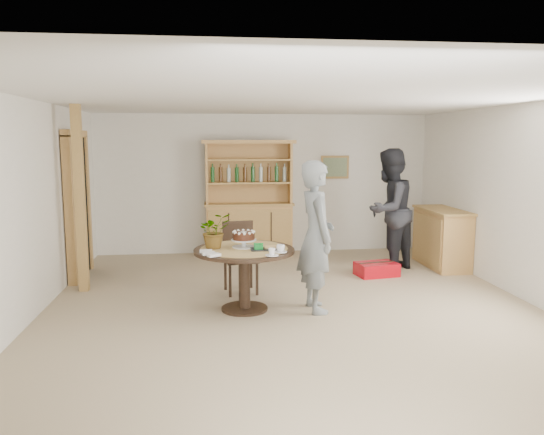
{
  "coord_description": "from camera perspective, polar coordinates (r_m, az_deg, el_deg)",
  "views": [
    {
      "loc": [
        -0.96,
        -6.06,
        2.02
      ],
      "look_at": [
        -0.19,
        0.62,
        1.05
      ],
      "focal_mm": 35.0,
      "sensor_mm": 36.0,
      "label": 1
    }
  ],
  "objects": [
    {
      "name": "ground",
      "position": [
        6.46,
        2.34,
        -10.01
      ],
      "size": [
        7.0,
        7.0,
        0.0
      ],
      "primitive_type": "plane",
      "color": "tan",
      "rests_on": "ground"
    },
    {
      "name": "room_shell",
      "position": [
        6.15,
        2.45,
        5.6
      ],
      "size": [
        6.04,
        7.04,
        2.52
      ],
      "color": "white",
      "rests_on": "ground"
    },
    {
      "name": "doorway",
      "position": [
        8.35,
        -20.23,
        1.42
      ],
      "size": [
        0.13,
        1.1,
        2.18
      ],
      "color": "black",
      "rests_on": "ground"
    },
    {
      "name": "pine_post",
      "position": [
        7.51,
        -19.95,
        1.83
      ],
      "size": [
        0.12,
        0.12,
        2.5
      ],
      "primitive_type": "cube",
      "color": "tan",
      "rests_on": "ground"
    },
    {
      "name": "hutch",
      "position": [
        9.42,
        -2.5,
        0.08
      ],
      "size": [
        1.62,
        0.54,
        2.04
      ],
      "color": "tan",
      "rests_on": "ground"
    },
    {
      "name": "sideboard",
      "position": [
        9.01,
        17.8,
        -2.08
      ],
      "size": [
        0.54,
        1.26,
        0.94
      ],
      "color": "tan",
      "rests_on": "ground"
    },
    {
      "name": "dining_table",
      "position": [
        6.35,
        -3.0,
        -4.68
      ],
      "size": [
        1.2,
        1.2,
        0.76
      ],
      "color": "black",
      "rests_on": "ground"
    },
    {
      "name": "dining_chair",
      "position": [
        7.17,
        -3.51,
        -3.75
      ],
      "size": [
        0.48,
        0.48,
        0.95
      ],
      "rotation": [
        0.0,
        0.0,
        0.14
      ],
      "color": "black",
      "rests_on": "ground"
    },
    {
      "name": "birthday_cake",
      "position": [
        6.34,
        -3.05,
        -2.13
      ],
      "size": [
        0.3,
        0.3,
        0.2
      ],
      "color": "white",
      "rests_on": "dining_table"
    },
    {
      "name": "flower_vase",
      "position": [
        6.32,
        -6.23,
        -1.41
      ],
      "size": [
        0.47,
        0.44,
        0.42
      ],
      "primitive_type": "imported",
      "rotation": [
        0.0,
        0.0,
        0.35
      ],
      "color": "#3F7233",
      "rests_on": "dining_table"
    },
    {
      "name": "gift_tray",
      "position": [
        6.21,
        -0.97,
        -3.26
      ],
      "size": [
        0.3,
        0.2,
        0.08
      ],
      "color": "black",
      "rests_on": "dining_table"
    },
    {
      "name": "coffee_cup_a",
      "position": [
        6.08,
        0.92,
        -3.39
      ],
      "size": [
        0.15,
        0.15,
        0.09
      ],
      "color": "white",
      "rests_on": "dining_table"
    },
    {
      "name": "coffee_cup_b",
      "position": [
        5.9,
        -0.02,
        -3.79
      ],
      "size": [
        0.15,
        0.15,
        0.08
      ],
      "color": "white",
      "rests_on": "dining_table"
    },
    {
      "name": "napkins",
      "position": [
        6.0,
        -6.75,
        -3.83
      ],
      "size": [
        0.24,
        0.33,
        0.03
      ],
      "color": "white",
      "rests_on": "dining_table"
    },
    {
      "name": "teen_boy",
      "position": [
        6.3,
        4.77,
        -2.05
      ],
      "size": [
        0.5,
        0.7,
        1.8
      ],
      "primitive_type": "imported",
      "rotation": [
        0.0,
        0.0,
        1.67
      ],
      "color": "slate",
      "rests_on": "ground"
    },
    {
      "name": "adult_person",
      "position": [
        8.44,
        12.43,
        0.77
      ],
      "size": [
        1.18,
        1.16,
        1.91
      ],
      "primitive_type": "imported",
      "rotation": [
        0.0,
        0.0,
        3.85
      ],
      "color": "black",
      "rests_on": "ground"
    },
    {
      "name": "red_suitcase",
      "position": [
        8.21,
        11.18,
        -5.47
      ],
      "size": [
        0.66,
        0.5,
        0.21
      ],
      "rotation": [
        0.0,
        0.0,
        0.18
      ],
      "color": "red",
      "rests_on": "ground"
    }
  ]
}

